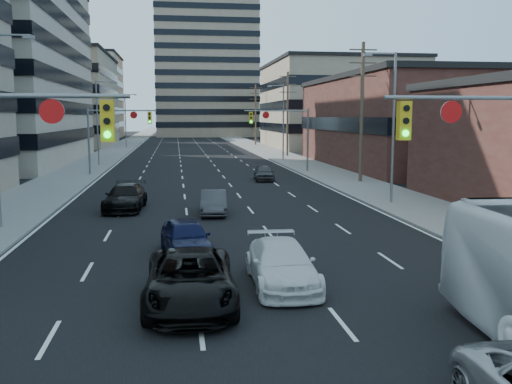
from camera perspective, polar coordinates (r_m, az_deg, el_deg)
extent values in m
cube|color=black|center=(137.66, -7.09, 5.32)|extent=(18.00, 300.00, 0.02)
cube|color=slate|center=(137.94, -11.89, 5.24)|extent=(5.00, 300.00, 0.15)
cube|color=slate|center=(138.33, -2.30, 5.40)|extent=(5.00, 300.00, 0.15)
cube|color=gray|center=(109.73, -19.65, 8.55)|extent=(20.00, 30.00, 16.00)
cube|color=#472119|center=(63.28, 16.67, 6.55)|extent=(20.00, 30.00, 9.00)
cube|color=gray|center=(99.38, 8.02, 8.49)|extent=(22.00, 28.00, 14.00)
cube|color=gray|center=(159.53, -5.15, 16.09)|extent=(26.00, 26.00, 58.00)
cube|color=#ADA089|center=(149.83, -18.12, 9.00)|extent=(24.00, 24.00, 20.00)
cube|color=gray|center=(141.76, 6.04, 7.82)|extent=(22.00, 22.00, 12.00)
cylinder|color=slate|center=(16.16, -24.19, 8.79)|extent=(6.50, 0.12, 0.12)
cube|color=gold|center=(15.64, -14.62, 6.88)|extent=(0.35, 0.28, 1.10)
cylinder|color=black|center=(15.48, -14.73, 8.17)|extent=(0.18, 0.06, 0.18)
cylinder|color=black|center=(15.48, -14.69, 6.88)|extent=(0.18, 0.06, 0.18)
cylinder|color=#0CE526|center=(15.48, -14.65, 5.58)|extent=(0.18, 0.06, 0.18)
cylinder|color=white|center=(15.83, -19.75, 7.59)|extent=(0.64, 0.06, 0.64)
cylinder|color=slate|center=(18.00, 22.55, 8.68)|extent=(6.50, 0.12, 0.12)
cube|color=gold|center=(16.82, 14.57, 6.91)|extent=(0.35, 0.28, 1.10)
cylinder|color=black|center=(16.67, 14.83, 8.11)|extent=(0.18, 0.06, 0.18)
cylinder|color=black|center=(16.67, 14.79, 6.90)|extent=(0.18, 0.06, 0.18)
cylinder|color=#0CE526|center=(16.67, 14.74, 5.70)|extent=(0.18, 0.06, 0.18)
cylinder|color=white|center=(17.37, 18.95, 7.59)|extent=(0.64, 0.06, 0.64)
cylinder|color=slate|center=(53.14, -16.38, 4.81)|extent=(0.18, 0.18, 6.00)
cylinder|color=slate|center=(52.74, -13.24, 7.94)|extent=(6.00, 0.12, 0.12)
cube|color=gold|center=(52.58, -10.59, 7.30)|extent=(0.35, 0.28, 1.10)
cylinder|color=black|center=(52.42, -10.61, 7.69)|extent=(0.18, 0.06, 0.18)
cylinder|color=black|center=(52.42, -10.60, 7.30)|extent=(0.18, 0.06, 0.18)
cylinder|color=#0CE526|center=(52.43, -10.59, 6.92)|extent=(0.18, 0.06, 0.18)
cylinder|color=white|center=(52.63, -12.13, 7.54)|extent=(0.64, 0.06, 0.64)
cylinder|color=slate|center=(54.01, 5.20, 5.12)|extent=(0.18, 0.18, 6.00)
cylinder|color=slate|center=(53.36, 2.06, 8.13)|extent=(6.00, 0.12, 0.12)
cube|color=gold|center=(52.99, -0.52, 7.43)|extent=(0.35, 0.28, 1.10)
cylinder|color=black|center=(52.83, -0.50, 7.81)|extent=(0.18, 0.06, 0.18)
cylinder|color=black|center=(52.83, -0.50, 7.43)|extent=(0.18, 0.06, 0.18)
cylinder|color=#0CE526|center=(52.83, -0.50, 7.05)|extent=(0.18, 0.06, 0.18)
cylinder|color=white|center=(53.16, 0.99, 7.70)|extent=(0.64, 0.06, 0.64)
cylinder|color=#4C3D2D|center=(45.90, 10.52, 7.72)|extent=(0.28, 0.28, 11.00)
cube|color=#4C3D2D|center=(46.18, 10.68, 13.81)|extent=(2.20, 0.10, 0.10)
cube|color=#4C3D2D|center=(46.08, 10.64, 12.58)|extent=(2.20, 0.10, 0.10)
cube|color=#4C3D2D|center=(46.00, 10.61, 11.34)|extent=(2.20, 0.10, 0.10)
cylinder|color=#4C3D2D|center=(74.96, 3.18, 7.73)|extent=(0.28, 0.28, 11.00)
cube|color=#4C3D2D|center=(75.13, 3.20, 11.47)|extent=(2.20, 0.10, 0.10)
cube|color=#4C3D2D|center=(75.07, 3.20, 10.71)|extent=(2.20, 0.10, 0.10)
cube|color=#4C3D2D|center=(75.02, 3.19, 9.94)|extent=(2.20, 0.10, 0.10)
cylinder|color=#4C3D2D|center=(104.55, -0.04, 7.69)|extent=(0.28, 0.28, 11.00)
cube|color=#4C3D2D|center=(104.68, -0.04, 10.37)|extent=(2.20, 0.10, 0.10)
cube|color=#4C3D2D|center=(104.63, -0.04, 9.83)|extent=(2.20, 0.10, 0.10)
cube|color=#4C3D2D|center=(104.60, -0.04, 9.28)|extent=(2.20, 0.10, 0.10)
cylinder|color=slate|center=(28.71, -23.38, 14.22)|extent=(1.80, 0.10, 0.10)
cube|color=slate|center=(28.51, -21.77, 14.19)|extent=(0.50, 0.22, 0.14)
cylinder|color=slate|center=(63.07, -15.58, 6.59)|extent=(0.16, 0.16, 9.00)
cylinder|color=slate|center=(63.06, -14.90, 10.61)|extent=(1.80, 0.10, 0.10)
cube|color=slate|center=(62.97, -14.16, 10.57)|extent=(0.50, 0.22, 0.14)
cylinder|color=slate|center=(97.88, -12.91, 6.92)|extent=(0.16, 0.16, 9.00)
cylinder|color=slate|center=(97.87, -12.46, 9.51)|extent=(1.80, 0.10, 0.10)
cube|color=slate|center=(97.81, -11.98, 9.48)|extent=(0.50, 0.22, 0.14)
cylinder|color=slate|center=(34.98, 13.57, 6.09)|extent=(0.16, 0.16, 9.00)
cylinder|color=slate|center=(34.84, 12.38, 13.37)|extent=(1.80, 0.10, 0.10)
cube|color=slate|center=(34.57, 11.10, 13.32)|extent=(0.50, 0.22, 0.14)
cylinder|color=slate|center=(68.75, 2.75, 6.91)|extent=(0.16, 0.16, 9.00)
cylinder|color=slate|center=(68.68, 2.02, 10.59)|extent=(1.80, 0.10, 0.10)
cube|color=slate|center=(68.54, 1.35, 10.53)|extent=(0.50, 0.22, 0.14)
imported|color=black|center=(16.22, -6.61, -8.69)|extent=(2.58, 5.42, 1.49)
imported|color=silver|center=(17.95, 2.58, -7.23)|extent=(1.99, 4.77, 1.38)
imported|color=black|center=(21.82, -7.00, -4.56)|extent=(2.20, 4.35, 1.42)
imported|color=#363639|center=(30.95, -4.27, -1.05)|extent=(1.62, 4.01, 1.29)
imported|color=black|center=(33.05, -12.93, -0.53)|extent=(2.40, 5.16, 1.46)
imported|color=#39393B|center=(47.17, 0.79, 1.95)|extent=(1.81, 3.95, 1.31)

